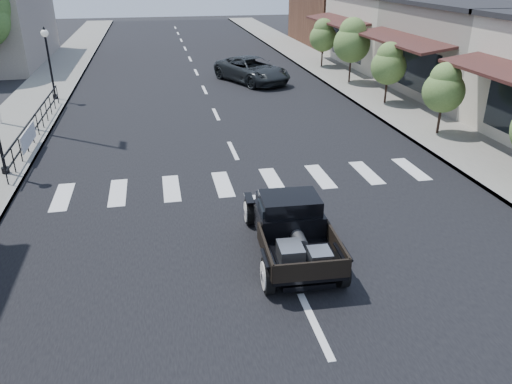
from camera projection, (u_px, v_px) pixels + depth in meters
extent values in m
plane|color=black|center=(278.00, 247.00, 12.23)|extent=(120.00, 120.00, 0.00)
cube|color=black|center=(209.00, 99.00, 25.59)|extent=(14.00, 80.00, 0.02)
cube|color=gray|center=(33.00, 106.00, 24.03)|extent=(3.00, 80.00, 0.15)
cube|color=gray|center=(364.00, 90.00, 27.09)|extent=(3.00, 80.00, 0.15)
cube|color=gray|center=(502.00, 51.00, 25.58)|extent=(10.00, 9.00, 4.50)
cube|color=beige|center=(417.00, 30.00, 33.60)|extent=(10.00, 9.00, 4.50)
cube|color=brown|center=(367.00, 1.00, 42.08)|extent=(11.00, 10.00, 7.00)
imported|color=black|center=(252.00, 70.00, 28.85)|extent=(4.31, 5.69, 1.44)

